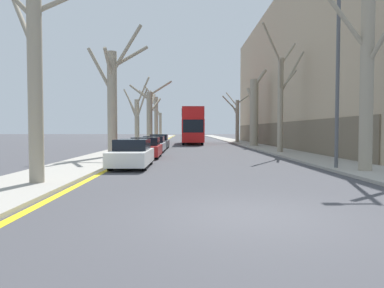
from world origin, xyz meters
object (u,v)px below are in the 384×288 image
street_tree_left_2 (137,118)px  lamp_post (336,57)px  parked_car_2 (154,144)px  street_tree_right_1 (281,98)px  double_decker_bus (192,124)px  street_tree_right_0 (367,80)px  street_tree_left_4 (155,116)px  street_tree_left_0 (35,58)px  street_tree_left_1 (113,97)px  street_tree_left_5 (160,123)px  parked_car_1 (146,148)px  street_tree_left_3 (150,114)px  street_tree_right_3 (237,118)px  parked_car_0 (132,154)px  parked_car_3 (159,142)px  street_tree_right_2 (254,110)px

street_tree_left_2 → lamp_post: 21.44m
street_tree_left_2 → parked_car_2: bearing=-68.6°
street_tree_right_1 → double_decker_bus: street_tree_right_1 is taller
street_tree_right_0 → parked_car_2: size_ratio=1.60×
street_tree_left_4 → parked_car_2: (2.15, -26.13, -3.39)m
street_tree_left_0 → street_tree_left_1: street_tree_left_1 is taller
street_tree_right_0 → lamp_post: size_ratio=0.80×
street_tree_left_2 → street_tree_left_0: bearing=-90.1°
street_tree_left_5 → parked_car_1: size_ratio=1.91×
street_tree_right_1 → street_tree_left_5: bearing=107.1°
street_tree_left_3 → double_decker_bus: street_tree_left_3 is taller
street_tree_left_3 → street_tree_right_1: street_tree_right_1 is taller
street_tree_left_5 → street_tree_right_3: 20.63m
street_tree_left_1 → parked_car_0: size_ratio=1.95×
parked_car_1 → lamp_post: (9.05, -7.00, 4.29)m
street_tree_left_5 → street_tree_left_3: bearing=-89.0°
double_decker_bus → parked_car_3: bearing=-107.6°
street_tree_left_0 → double_decker_bus: 33.61m
parked_car_1 → street_tree_left_1: bearing=-177.9°
parked_car_2 → street_tree_left_5: bearing=93.6°
parked_car_1 → street_tree_left_4: bearing=93.9°
lamp_post → parked_car_0: bearing=171.0°
street_tree_left_2 → street_tree_left_5: size_ratio=0.88×
street_tree_left_4 → street_tree_right_0: (11.98, -40.01, -0.22)m
street_tree_left_4 → street_tree_right_2: (12.04, -17.21, -0.14)m
street_tree_left_4 → parked_car_3: 20.95m
street_tree_right_1 → street_tree_right_2: (0.18, 10.85, -0.31)m
street_tree_left_5 → double_decker_bus: street_tree_left_5 is taller
street_tree_left_5 → street_tree_right_2: (12.21, -28.32, 0.77)m
parked_car_0 → parked_car_2: size_ratio=0.97×
street_tree_right_1 → parked_car_3: street_tree_right_1 is taller
street_tree_left_1 → street_tree_left_5: (-0.30, 43.10, -0.74)m
street_tree_left_3 → street_tree_right_0: 32.08m
street_tree_right_0 → street_tree_left_1: bearing=145.9°
street_tree_left_2 → street_tree_right_3: size_ratio=0.90×
street_tree_right_1 → street_tree_left_1: bearing=-161.5°
street_tree_left_5 → street_tree_right_3: (12.11, -16.70, 0.38)m
street_tree_left_2 → lamp_post: bearing=-58.5°
street_tree_left_5 → street_tree_left_0: bearing=-89.8°
street_tree_right_1 → parked_car_0: street_tree_right_1 is taller
street_tree_right_1 → parked_car_3: 12.77m
double_decker_bus → parked_car_1: (-3.43, -22.15, -1.92)m
street_tree_right_0 → street_tree_right_2: 22.81m
street_tree_left_0 → street_tree_left_2: (0.03, 22.15, -1.09)m
parked_car_0 → street_tree_right_2: bearing=64.0°
street_tree_left_5 → double_decker_bus: bearing=-74.6°
parked_car_1 → street_tree_right_2: bearing=56.1°
parked_car_0 → double_decker_bus: bearing=82.9°
street_tree_right_2 → double_decker_bus: bearing=131.0°
street_tree_left_4 → double_decker_bus: street_tree_left_4 is taller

